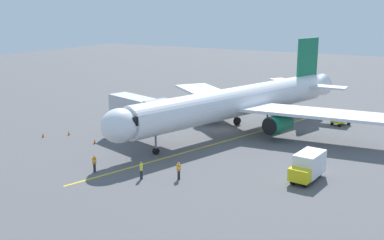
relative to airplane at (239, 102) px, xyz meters
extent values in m
plane|color=#565659|center=(2.07, 0.03, -4.00)|extent=(220.00, 220.00, 0.00)
cube|color=yellow|center=(0.08, 6.27, -4.00)|extent=(11.93, 38.32, 0.01)
cylinder|color=white|center=(0.08, 0.27, 0.10)|extent=(13.58, 33.63, 3.80)
ellipsoid|color=white|center=(5.40, 17.67, 0.10)|extent=(4.62, 4.88, 3.61)
cone|color=white|center=(-5.33, -17.42, 0.10)|extent=(4.15, 3.87, 3.42)
cube|color=black|center=(4.99, 16.33, 0.65)|extent=(3.56, 2.47, 0.90)
cube|color=white|center=(-9.16, -0.80, -0.50)|extent=(17.44, 6.67, 0.36)
cylinder|color=#146B47|center=(-5.76, 1.01, -2.00)|extent=(3.19, 3.92, 2.30)
cylinder|color=black|center=(-5.24, 2.68, -2.00)|extent=(2.07, 0.81, 2.10)
cube|color=white|center=(7.15, -5.78, -0.50)|extent=(16.52, 14.77, 0.36)
cylinder|color=#146B47|center=(5.34, -2.38, -2.00)|extent=(3.19, 3.92, 2.30)
cylinder|color=black|center=(5.85, -0.71, -2.00)|extent=(2.07, 0.81, 2.10)
cube|color=#146B47|center=(-4.45, -14.55, 3.90)|extent=(1.75, 4.70, 7.20)
cube|color=white|center=(-7.42, -13.33, 0.70)|extent=(6.44, 2.51, 0.24)
cube|color=white|center=(-1.30, -15.20, 0.70)|extent=(6.62, 5.64, 0.24)
cylinder|color=slate|center=(4.03, 13.18, -2.27)|extent=(0.24, 0.24, 2.77)
cylinder|color=black|center=(4.03, 13.18, -3.65)|extent=(0.64, 0.80, 0.70)
cylinder|color=slate|center=(-3.28, -1.84, -2.07)|extent=(0.24, 0.24, 2.77)
cylinder|color=black|center=(-3.28, -1.84, -3.45)|extent=(0.75, 1.18, 1.10)
cylinder|color=slate|center=(1.69, -3.36, -2.07)|extent=(0.24, 0.24, 2.77)
cylinder|color=black|center=(1.69, -3.36, -3.45)|extent=(0.75, 1.18, 1.10)
cube|color=#B7B7BC|center=(9.51, 8.89, -0.10)|extent=(9.37, 5.12, 2.50)
cube|color=gray|center=(5.21, 10.20, -0.10)|extent=(3.61, 3.88, 3.00)
cylinder|color=slate|center=(13.82, 7.57, -2.05)|extent=(0.70, 0.70, 3.90)
cube|color=#333338|center=(13.82, 7.57, -3.70)|extent=(2.00, 2.00, 0.60)
cylinder|color=#23232D|center=(6.06, 21.00, -3.56)|extent=(0.26, 0.26, 0.88)
cube|color=orange|center=(6.06, 21.00, -2.82)|extent=(0.42, 0.45, 0.60)
cube|color=silver|center=(6.06, 21.00, -2.82)|extent=(0.44, 0.47, 0.10)
sphere|color=beige|center=(6.06, 21.00, -2.40)|extent=(0.22, 0.22, 0.22)
cylinder|color=#23232D|center=(0.88, 20.27, -3.56)|extent=(0.26, 0.26, 0.88)
cube|color=#D8EA19|center=(0.88, 20.27, -2.82)|extent=(0.41, 0.45, 0.60)
cube|color=silver|center=(0.88, 20.27, -2.82)|extent=(0.42, 0.47, 0.10)
sphere|color=#9E7051|center=(0.88, 20.27, -2.40)|extent=(0.22, 0.22, 0.22)
cylinder|color=#23232D|center=(-2.24, 18.54, -3.56)|extent=(0.26, 0.26, 0.88)
cube|color=orange|center=(-2.24, 18.54, -2.82)|extent=(0.45, 0.38, 0.60)
cube|color=silver|center=(-2.24, 18.54, -2.82)|extent=(0.47, 0.40, 0.10)
sphere|color=tan|center=(-2.24, 18.54, -2.40)|extent=(0.22, 0.22, 0.22)
cube|color=yellow|center=(-10.75, -10.50, -3.44)|extent=(2.43, 2.95, 0.24)
cube|color=silver|center=(-10.75, -10.50, -2.77)|extent=(2.43, 2.95, 0.08)
cylinder|color=slate|center=(-10.76, -9.15, -3.04)|extent=(0.06, 0.06, 0.55)
cylinder|color=slate|center=(-9.65, -9.71, -3.04)|extent=(0.06, 0.06, 0.55)
cylinder|color=slate|center=(-11.85, -11.29, -3.04)|extent=(0.06, 0.06, 0.55)
cylinder|color=slate|center=(-10.74, -11.85, -3.04)|extent=(0.06, 0.06, 0.55)
cylinder|color=black|center=(-10.90, -9.36, -3.78)|extent=(0.42, 0.51, 0.44)
cylinder|color=black|center=(-9.74, -9.95, -3.78)|extent=(0.42, 0.51, 0.44)
cylinder|color=black|center=(-11.76, -11.05, -3.78)|extent=(0.42, 0.51, 0.44)
cylinder|color=black|center=(-10.60, -11.64, -3.78)|extent=(0.42, 0.51, 0.44)
cube|color=yellow|center=(-12.71, 14.17, -2.98)|extent=(2.07, 1.89, 1.20)
cube|color=black|center=(-12.63, 14.87, -2.78)|extent=(1.71, 0.34, 0.70)
cube|color=silver|center=(-12.91, 12.23, -2.48)|extent=(2.36, 3.79, 2.20)
cylinder|color=black|center=(-13.33, 14.49, -3.58)|extent=(0.34, 0.86, 0.84)
cylinder|color=black|center=(-12.03, 14.35, -3.58)|extent=(0.34, 0.86, 0.84)
cylinder|color=black|center=(-13.66, 11.31, -3.58)|extent=(0.34, 0.86, 0.84)
cylinder|color=black|center=(-12.37, 11.17, -3.58)|extent=(0.34, 0.86, 0.84)
cone|color=#F2590F|center=(20.25, 14.52, -3.73)|extent=(0.32, 0.32, 0.55)
cone|color=#F2590F|center=(12.68, 13.49, -3.73)|extent=(0.32, 0.32, 0.55)
cone|color=#F2590F|center=(18.16, 12.16, -3.73)|extent=(0.32, 0.32, 0.55)
cone|color=#F2590F|center=(9.69, 7.07, -3.73)|extent=(0.32, 0.32, 0.55)
camera|label=1|loc=(-24.22, 54.21, 11.98)|focal=43.73mm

